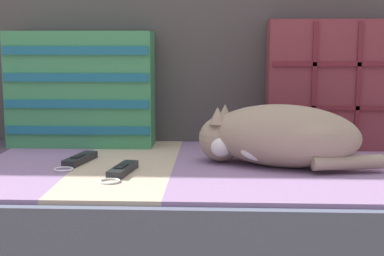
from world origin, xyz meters
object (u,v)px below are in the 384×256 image
at_px(throw_pillow_quilted, 332,84).
at_px(game_remote_near, 122,170).
at_px(throw_pillow_striped, 81,89).
at_px(sleeping_cat, 274,137).
at_px(game_remote_far, 79,160).
at_px(couch, 130,225).

xyz_separation_m(throw_pillow_quilted, game_remote_near, (-0.56, -0.37, -0.18)).
distance_m(throw_pillow_striped, game_remote_near, 0.45).
height_order(sleeping_cat, game_remote_near, sleeping_cat).
bearing_deg(throw_pillow_quilted, game_remote_far, -159.61).
distance_m(throw_pillow_quilted, game_remote_far, 0.76).
distance_m(game_remote_near, game_remote_far, 0.18).
distance_m(couch, throw_pillow_quilted, 0.71).
height_order(throw_pillow_quilted, game_remote_near, throw_pillow_quilted).
xyz_separation_m(throw_pillow_quilted, sleeping_cat, (-0.19, -0.27, -0.11)).
height_order(throw_pillow_striped, game_remote_near, throw_pillow_striped).
bearing_deg(game_remote_near, throw_pillow_quilted, 33.61).
xyz_separation_m(game_remote_near, game_remote_far, (-0.13, 0.12, 0.00)).
relative_size(couch, sleeping_cat, 4.12).
bearing_deg(couch, throw_pillow_striped, 129.10).
bearing_deg(sleeping_cat, throw_pillow_quilted, 54.68).
distance_m(couch, game_remote_near, 0.25).
bearing_deg(throw_pillow_striped, throw_pillow_quilted, 0.04).
bearing_deg(couch, game_remote_far, -160.96).
distance_m(throw_pillow_striped, game_remote_far, 0.31).
relative_size(throw_pillow_striped, game_remote_near, 2.25).
xyz_separation_m(throw_pillow_striped, game_remote_far, (0.05, -0.26, -0.16)).
height_order(couch, sleeping_cat, sleeping_cat).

